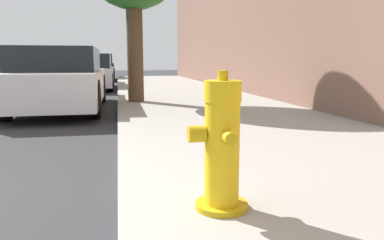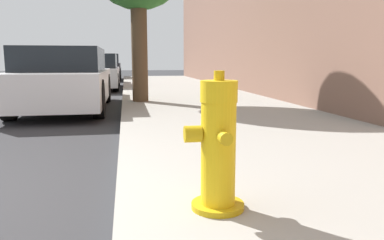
% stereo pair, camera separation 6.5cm
% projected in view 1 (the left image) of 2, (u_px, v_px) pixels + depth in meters
% --- Properties ---
extents(sidewalk_slab, '(3.56, 40.00, 0.16)m').
position_uv_depth(sidewalk_slab, '(356.00, 190.00, 2.84)').
color(sidewalk_slab, '#99968E').
rests_on(sidewalk_slab, ground_plane).
extents(fire_hydrant, '(0.37, 0.38, 0.84)m').
position_uv_depth(fire_hydrant, '(221.00, 148.00, 2.24)').
color(fire_hydrant, '#C39C11').
rests_on(fire_hydrant, sidewalk_slab).
extents(parked_car_near, '(1.75, 4.45, 1.32)m').
position_uv_depth(parked_car_near, '(60.00, 80.00, 7.92)').
color(parked_car_near, silver).
rests_on(parked_car_near, ground_plane).
extents(parked_car_mid, '(1.76, 4.51, 1.29)m').
position_uv_depth(parked_car_mid, '(89.00, 72.00, 13.86)').
color(parked_car_mid, '#B7B7BC').
rests_on(parked_car_mid, ground_plane).
extents(parked_car_far, '(1.87, 4.17, 1.41)m').
position_uv_depth(parked_car_far, '(97.00, 67.00, 20.27)').
color(parked_car_far, black).
rests_on(parked_car_far, ground_plane).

